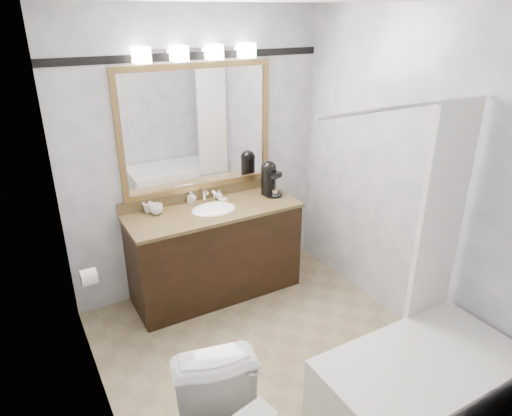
% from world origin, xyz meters
% --- Properties ---
extents(room, '(2.42, 2.62, 2.52)m').
position_xyz_m(room, '(0.00, 0.00, 1.25)').
color(room, gray).
rests_on(room, ground).
extents(vanity, '(1.53, 0.58, 0.97)m').
position_xyz_m(vanity, '(0.00, 1.02, 0.44)').
color(vanity, black).
rests_on(vanity, ground).
extents(mirror, '(1.40, 0.04, 1.10)m').
position_xyz_m(mirror, '(0.00, 1.28, 1.50)').
color(mirror, olive).
rests_on(mirror, room).
extents(vanity_light_bar, '(1.02, 0.14, 0.12)m').
position_xyz_m(vanity_light_bar, '(0.00, 1.23, 2.13)').
color(vanity_light_bar, silver).
rests_on(vanity_light_bar, room).
extents(accent_stripe, '(2.40, 0.01, 0.06)m').
position_xyz_m(accent_stripe, '(0.00, 1.29, 2.10)').
color(accent_stripe, black).
rests_on(accent_stripe, room).
extents(bathtub, '(1.30, 0.75, 1.96)m').
position_xyz_m(bathtub, '(0.55, -0.90, 0.28)').
color(bathtub, white).
rests_on(bathtub, ground).
extents(tp_roll, '(0.11, 0.12, 0.12)m').
position_xyz_m(tp_roll, '(-1.14, 0.66, 0.70)').
color(tp_roll, white).
rests_on(tp_roll, room).
extents(coffee_maker, '(0.18, 0.21, 0.32)m').
position_xyz_m(coffee_maker, '(0.60, 1.07, 1.02)').
color(coffee_maker, black).
rests_on(coffee_maker, vanity).
extents(cup_left, '(0.13, 0.13, 0.09)m').
position_xyz_m(cup_left, '(-0.46, 1.16, 0.89)').
color(cup_left, white).
rests_on(cup_left, vanity).
extents(cup_right, '(0.12, 0.12, 0.09)m').
position_xyz_m(cup_right, '(-0.51, 1.23, 0.89)').
color(cup_right, white).
rests_on(cup_right, vanity).
extents(soap_bottle_a, '(0.07, 0.07, 0.11)m').
position_xyz_m(soap_bottle_a, '(-0.12, 1.23, 0.90)').
color(soap_bottle_a, white).
rests_on(soap_bottle_a, vanity).
extents(soap_bottle_b, '(0.08, 0.08, 0.09)m').
position_xyz_m(soap_bottle_b, '(0.14, 1.20, 0.89)').
color(soap_bottle_b, white).
rests_on(soap_bottle_b, vanity).
extents(soap_bar, '(0.08, 0.05, 0.02)m').
position_xyz_m(soap_bar, '(0.15, 1.13, 0.86)').
color(soap_bar, beige).
rests_on(soap_bar, vanity).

